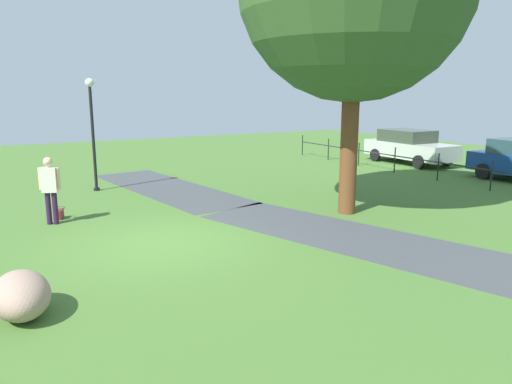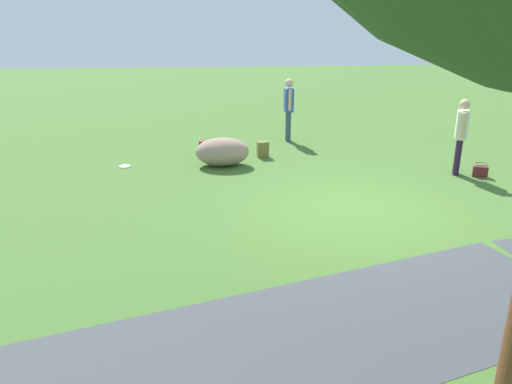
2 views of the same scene
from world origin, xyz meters
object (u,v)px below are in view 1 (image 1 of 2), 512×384
lamp_post (92,123)px  handbag_on_grass (60,214)px  woman_with_handbag (50,186)px  parked_wagon_silver (409,146)px  lawn_boulder (21,295)px

lamp_post → handbag_on_grass: size_ratio=10.52×
woman_with_handbag → parked_wagon_silver: woman_with_handbag is taller
handbag_on_grass → woman_with_handbag: bearing=-27.9°
lawn_boulder → parked_wagon_silver: (-8.38, 17.17, 0.47)m
lawn_boulder → handbag_on_grass: bearing=166.6°
parked_wagon_silver → lamp_post: bearing=-93.1°
woman_with_handbag → handbag_on_grass: woman_with_handbag is taller
parked_wagon_silver → handbag_on_grass: bearing=-80.6°
lamp_post → woman_with_handbag: (3.83, -1.90, -1.30)m
lamp_post → parked_wagon_silver: lamp_post is taller
lawn_boulder → parked_wagon_silver: size_ratio=0.29×
lamp_post → parked_wagon_silver: (0.76, 14.14, -1.49)m
woman_with_handbag → handbag_on_grass: size_ratio=4.83×
lamp_post → parked_wagon_silver: bearing=86.9°
lamp_post → woman_with_handbag: size_ratio=2.18×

